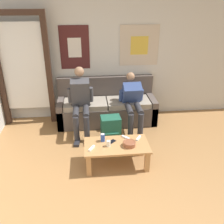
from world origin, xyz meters
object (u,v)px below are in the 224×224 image
(pillar_candle, at_px, (108,144))
(game_controller_near_right, at_px, (92,148))
(person_seated_adult, at_px, (81,100))
(game_controller_near_left, at_px, (126,137))
(cell_phone, at_px, (112,142))
(game_controller_far_center, at_px, (138,138))
(couch, at_px, (107,108))
(coffee_table, at_px, (117,148))
(ceramic_bowl, at_px, (129,144))
(person_seated_teen, at_px, (132,101))
(drink_can_blue, at_px, (103,138))
(backpack, at_px, (111,130))

(pillar_candle, xyz_separation_m, game_controller_near_right, (-0.25, -0.05, -0.03))
(person_seated_adult, xyz_separation_m, game_controller_near_left, (0.69, -0.93, -0.27))
(person_seated_adult, relative_size, cell_phone, 8.26)
(game_controller_near_right, bearing_deg, game_controller_far_center, 15.75)
(couch, height_order, coffee_table, couch)
(ceramic_bowl, bearing_deg, cell_phone, 152.05)
(person_seated_teen, xyz_separation_m, drink_can_blue, (-0.63, -0.99, -0.15))
(pillar_candle, bearing_deg, person_seated_adult, 109.84)
(drink_can_blue, bearing_deg, cell_phone, -17.62)
(person_seated_teen, bearing_deg, drink_can_blue, -122.31)
(pillar_candle, bearing_deg, coffee_table, 14.49)
(person_seated_adult, height_order, drink_can_blue, person_seated_adult)
(ceramic_bowl, distance_m, game_controller_far_center, 0.25)
(person_seated_teen, relative_size, game_controller_near_left, 8.02)
(backpack, xyz_separation_m, game_controller_far_center, (0.38, -0.54, 0.14))
(drink_can_blue, distance_m, game_controller_near_right, 0.27)
(couch, bearing_deg, pillar_candle, -93.73)
(game_controller_near_right, xyz_separation_m, game_controller_far_center, (0.73, 0.21, 0.00))
(pillar_candle, relative_size, drink_can_blue, 0.84)
(person_seated_adult, relative_size, game_controller_far_center, 8.63)
(backpack, xyz_separation_m, ceramic_bowl, (0.20, -0.72, 0.17))
(person_seated_teen, bearing_deg, game_controller_near_left, -105.89)
(pillar_candle, distance_m, cell_phone, 0.13)
(coffee_table, xyz_separation_m, backpack, (-0.02, 0.66, -0.06))
(coffee_table, height_order, game_controller_far_center, game_controller_far_center)
(game_controller_near_left, bearing_deg, person_seated_teen, 74.11)
(person_seated_adult, height_order, cell_phone, person_seated_adult)
(couch, distance_m, drink_can_blue, 1.37)
(coffee_table, distance_m, ceramic_bowl, 0.22)
(coffee_table, distance_m, cell_phone, 0.13)
(ceramic_bowl, bearing_deg, coffee_table, 162.82)
(cell_phone, bearing_deg, person_seated_adult, 114.48)
(coffee_table, height_order, person_seated_teen, person_seated_teen)
(drink_can_blue, relative_size, game_controller_far_center, 0.89)
(game_controller_near_right, distance_m, cell_phone, 0.34)
(game_controller_near_right, relative_size, cell_phone, 0.97)
(game_controller_near_right, relative_size, game_controller_far_center, 1.02)
(game_controller_near_left, bearing_deg, ceramic_bowl, -84.77)
(cell_phone, bearing_deg, pillar_candle, -117.97)
(drink_can_blue, relative_size, game_controller_near_left, 0.96)
(couch, xyz_separation_m, pillar_candle, (-0.10, -1.50, 0.11))
(ceramic_bowl, relative_size, game_controller_near_left, 1.45)
(backpack, height_order, drink_can_blue, drink_can_blue)
(couch, bearing_deg, game_controller_near_right, -102.59)
(game_controller_far_center, bearing_deg, pillar_candle, -161.61)
(person_seated_teen, bearing_deg, backpack, -135.33)
(person_seated_adult, distance_m, game_controller_far_center, 1.34)
(ceramic_bowl, height_order, drink_can_blue, drink_can_blue)
(couch, relative_size, backpack, 4.06)
(game_controller_near_right, bearing_deg, backpack, 64.76)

